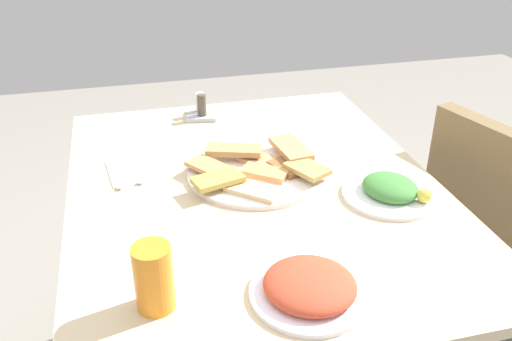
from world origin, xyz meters
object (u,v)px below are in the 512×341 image
Objects in this scene: paper_napkin at (139,169)px; condiment_caddy at (201,110)px; pide_platter at (258,169)px; dining_chair at (503,251)px; fork at (132,169)px; salad_plate_rice at (391,190)px; dining_table at (256,219)px; soda_can at (154,278)px; salad_plate_greens at (308,287)px; spoon at (146,167)px.

paper_napkin is 0.36m from condiment_caddy.
paper_napkin is (-0.09, -0.28, -0.01)m from pide_platter.
fork is (-0.20, -0.98, 0.28)m from dining_chair.
salad_plate_rice reaches higher than pide_platter.
soda_can reaches higher than dining_table.
salad_plate_greens is 0.27m from soda_can.
salad_plate_rice is 2.04× the size of condiment_caddy.
dining_table is 5.03× the size of salad_plate_rice.
soda_can is 0.62× the size of fork.
dining_chair reaches higher than salad_plate_greens.
salad_plate_rice is 1.33× the size of spoon.
pide_platter is 0.39m from condiment_caddy.
paper_napkin is at bearing -34.83° from condiment_caddy.
fork is at bearing -152.95° from salad_plate_greens.
salad_plate_greens is 1.54× the size of paper_napkin.
fork is at bearing -115.38° from salad_plate_rice.
salad_plate_rice is at bearing 85.02° from fork.
salad_plate_rice is 1.10× the size of fork.
salad_plate_greens reaches higher than dining_table.
condiment_caddy reaches higher than dining_table.
spoon is (-0.09, -0.26, -0.01)m from pide_platter.
pide_platter reaches higher than paper_napkin.
salad_plate_greens is at bearing -0.46° from dining_table.
soda_can is 0.83× the size of paper_napkin.
paper_napkin is at bearing -108.44° from pide_platter.
condiment_caddy is (-0.83, -0.05, 0.00)m from salad_plate_greens.
fork is (0.00, -0.02, 0.00)m from paper_napkin.
salad_plate_rice is 0.61m from paper_napkin.
fork and spoon have the same top height.
spoon is (-0.54, -0.24, -0.01)m from salad_plate_greens.
soda_can is 1.15× the size of condiment_caddy.
salad_plate_greens is 0.61m from fork.
spoon is (-0.27, -0.53, -0.01)m from salad_plate_rice.
fork reaches higher than dining_table.
dining_table is 4.79× the size of salad_plate_greens.
pide_platter is at bearing 86.14° from spoon.
dining_chair is 1.06m from soda_can.
dining_table is 10.25× the size of condiment_caddy.
dining_chair is 5.47× the size of spoon.
paper_napkin is (-0.15, -0.26, 0.09)m from dining_table.
dining_table is at bearing -18.44° from pide_platter.
dining_chair is (0.05, 0.70, -0.19)m from dining_table.
fork is (-0.27, -0.57, -0.01)m from salad_plate_rice.
dining_table is 0.73m from dining_chair.
dining_chair is 4.52× the size of fork.
paper_napkin is 0.02m from fork.
dining_table is 8.89× the size of soda_can.
pide_platter is at bearing 177.06° from salad_plate_greens.
dining_table is 0.30m from spoon.
soda_can reaches higher than paper_napkin.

